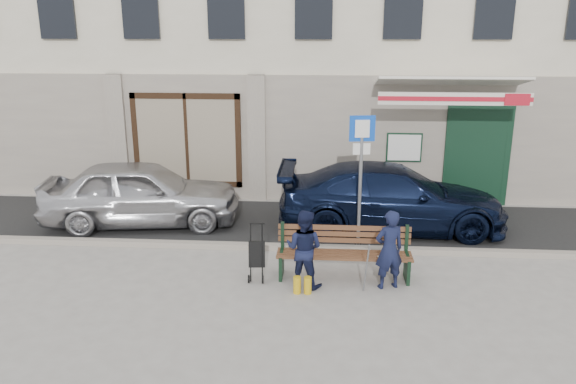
# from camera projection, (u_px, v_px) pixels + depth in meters

# --- Properties ---
(ground) EXTENTS (80.00, 80.00, 0.00)m
(ground) POSITION_uv_depth(u_px,v_px,m) (302.00, 283.00, 9.90)
(ground) COLOR #9E9991
(ground) RESTS_ON ground
(asphalt_lane) EXTENTS (60.00, 3.20, 0.01)m
(asphalt_lane) POSITION_uv_depth(u_px,v_px,m) (309.00, 224.00, 12.86)
(asphalt_lane) COLOR #282828
(asphalt_lane) RESTS_ON ground
(curb) EXTENTS (60.00, 0.18, 0.12)m
(curb) POSITION_uv_depth(u_px,v_px,m) (306.00, 248.00, 11.31)
(curb) COLOR #9E9384
(curb) RESTS_ON ground
(building) EXTENTS (20.00, 8.27, 10.00)m
(building) POSITION_uv_depth(u_px,v_px,m) (317.00, 4.00, 16.56)
(building) COLOR beige
(building) RESTS_ON ground
(car_silver) EXTENTS (4.57, 2.34, 1.49)m
(car_silver) POSITION_uv_depth(u_px,v_px,m) (141.00, 193.00, 12.65)
(car_silver) COLOR silver
(car_silver) RESTS_ON ground
(car_navy) EXTENTS (4.98, 2.04, 1.44)m
(car_navy) POSITION_uv_depth(u_px,v_px,m) (391.00, 197.00, 12.39)
(car_navy) COLOR black
(car_navy) RESTS_ON ground
(parking_sign) EXTENTS (0.50, 0.11, 2.71)m
(parking_sign) POSITION_uv_depth(u_px,v_px,m) (361.00, 161.00, 10.99)
(parking_sign) COLOR gray
(parking_sign) RESTS_ON ground
(bench) EXTENTS (2.40, 1.17, 0.98)m
(bench) POSITION_uv_depth(u_px,v_px,m) (341.00, 254.00, 9.99)
(bench) COLOR brown
(bench) RESTS_ON ground
(man) EXTENTS (0.60, 0.49, 1.40)m
(man) POSITION_uv_depth(u_px,v_px,m) (389.00, 250.00, 9.55)
(man) COLOR #131834
(man) RESTS_ON ground
(woman) EXTENTS (0.80, 0.71, 1.38)m
(woman) POSITION_uv_depth(u_px,v_px,m) (304.00, 248.00, 9.64)
(woman) COLOR #131835
(woman) RESTS_ON ground
(stroller) EXTENTS (0.31, 0.43, 1.01)m
(stroller) POSITION_uv_depth(u_px,v_px,m) (257.00, 255.00, 9.97)
(stroller) COLOR black
(stroller) RESTS_ON ground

